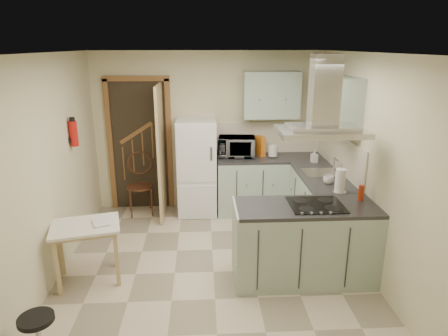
{
  "coord_description": "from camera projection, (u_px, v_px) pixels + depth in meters",
  "views": [
    {
      "loc": [
        -0.11,
        -4.16,
        2.58
      ],
      "look_at": [
        0.15,
        0.45,
        1.15
      ],
      "focal_mm": 32.0,
      "sensor_mm": 36.0,
      "label": 1
    }
  ],
  "objects": [
    {
      "name": "floor",
      "position": [
        214.0,
        272.0,
        4.74
      ],
      "size": [
        4.2,
        4.2,
        0.0
      ],
      "primitive_type": "plane",
      "color": "beige",
      "rests_on": "ground"
    },
    {
      "name": "ceiling",
      "position": [
        212.0,
        53.0,
        4.0
      ],
      "size": [
        4.2,
        4.2,
        0.0
      ],
      "primitive_type": "plane",
      "rotation": [
        3.14,
        0.0,
        0.0
      ],
      "color": "silver",
      "rests_on": "back_wall"
    },
    {
      "name": "back_wall",
      "position": [
        209.0,
        132.0,
        6.37
      ],
      "size": [
        3.6,
        0.0,
        3.6
      ],
      "primitive_type": "plane",
      "rotation": [
        1.57,
        0.0,
        0.0
      ],
      "color": "beige",
      "rests_on": "floor"
    },
    {
      "name": "left_wall",
      "position": [
        45.0,
        174.0,
        4.27
      ],
      "size": [
        0.0,
        4.2,
        4.2
      ],
      "primitive_type": "plane",
      "rotation": [
        1.57,
        0.0,
        1.57
      ],
      "color": "beige",
      "rests_on": "floor"
    },
    {
      "name": "right_wall",
      "position": [
        373.0,
        169.0,
        4.46
      ],
      "size": [
        0.0,
        4.2,
        4.2
      ],
      "primitive_type": "plane",
      "rotation": [
        1.57,
        0.0,
        -1.57
      ],
      "color": "beige",
      "rests_on": "floor"
    },
    {
      "name": "doorway",
      "position": [
        140.0,
        145.0,
        6.34
      ],
      "size": [
        1.1,
        0.12,
        2.1
      ],
      "primitive_type": "cube",
      "color": "brown",
      "rests_on": "floor"
    },
    {
      "name": "fridge",
      "position": [
        197.0,
        167.0,
        6.22
      ],
      "size": [
        0.6,
        0.6,
        1.5
      ],
      "primitive_type": "cube",
      "color": "white",
      "rests_on": "floor"
    },
    {
      "name": "counter_back",
      "position": [
        251.0,
        184.0,
        6.36
      ],
      "size": [
        1.08,
        0.6,
        0.9
      ],
      "primitive_type": "cube",
      "color": "#9EB2A0",
      "rests_on": "floor"
    },
    {
      "name": "counter_right",
      "position": [
        315.0,
        199.0,
        5.76
      ],
      "size": [
        0.6,
        1.95,
        0.9
      ],
      "primitive_type": "cube",
      "color": "#9EB2A0",
      "rests_on": "floor"
    },
    {
      "name": "splashback",
      "position": [
        268.0,
        137.0,
        6.44
      ],
      "size": [
        1.68,
        0.02,
        0.5
      ],
      "primitive_type": "cube",
      "color": "beige",
      "rests_on": "counter_back"
    },
    {
      "name": "wall_cabinet_back",
      "position": [
        271.0,
        95.0,
        6.08
      ],
      "size": [
        0.85,
        0.35,
        0.7
      ],
      "primitive_type": "cube",
      "color": "#9EB2A0",
      "rests_on": "back_wall"
    },
    {
      "name": "wall_cabinet_right",
      "position": [
        338.0,
        105.0,
        5.09
      ],
      "size": [
        0.35,
        0.9,
        0.7
      ],
      "primitive_type": "cube",
      "color": "#9EB2A0",
      "rests_on": "right_wall"
    },
    {
      "name": "peninsula",
      "position": [
        305.0,
        243.0,
        4.49
      ],
      "size": [
        1.55,
        0.65,
        0.9
      ],
      "primitive_type": "cube",
      "color": "#9EB2A0",
      "rests_on": "floor"
    },
    {
      "name": "hob",
      "position": [
        316.0,
        205.0,
        4.36
      ],
      "size": [
        0.58,
        0.5,
        0.01
      ],
      "primitive_type": "cube",
      "color": "black",
      "rests_on": "peninsula"
    },
    {
      "name": "extractor_hood",
      "position": [
        322.0,
        132.0,
        4.12
      ],
      "size": [
        0.9,
        0.55,
        0.1
      ],
      "primitive_type": "cube",
      "color": "silver",
      "rests_on": "ceiling"
    },
    {
      "name": "sink",
      "position": [
        320.0,
        173.0,
        5.46
      ],
      "size": [
        0.45,
        0.4,
        0.01
      ],
      "primitive_type": "cube",
      "color": "silver",
      "rests_on": "counter_right"
    },
    {
      "name": "fire_extinguisher",
      "position": [
        74.0,
        134.0,
        5.06
      ],
      "size": [
        0.1,
        0.1,
        0.32
      ],
      "primitive_type": "cylinder",
      "color": "#B2140F",
      "rests_on": "left_wall"
    },
    {
      "name": "drop_leaf_table",
      "position": [
        88.0,
        253.0,
        4.49
      ],
      "size": [
        0.84,
        0.7,
        0.68
      ],
      "primitive_type": "cube",
      "rotation": [
        0.0,
        0.0,
        0.23
      ],
      "color": "tan",
      "rests_on": "floor"
    },
    {
      "name": "bentwood_chair",
      "position": [
        140.0,
        187.0,
        6.26
      ],
      "size": [
        0.48,
        0.48,
        0.9
      ],
      "primitive_type": "cube",
      "rotation": [
        0.0,
        0.0,
        0.22
      ],
      "color": "#472617",
      "rests_on": "floor"
    },
    {
      "name": "microwave",
      "position": [
        237.0,
        147.0,
        6.24
      ],
      "size": [
        0.59,
        0.43,
        0.31
      ],
      "primitive_type": "imported",
      "rotation": [
        0.0,
        0.0,
        -0.09
      ],
      "color": "black",
      "rests_on": "counter_back"
    },
    {
      "name": "kettle",
      "position": [
        273.0,
        151.0,
        6.2
      ],
      "size": [
        0.16,
        0.16,
        0.21
      ],
      "primitive_type": "cylinder",
      "rotation": [
        0.0,
        0.0,
        0.18
      ],
      "color": "silver",
      "rests_on": "counter_back"
    },
    {
      "name": "cereal_box",
      "position": [
        260.0,
        146.0,
        6.28
      ],
      "size": [
        0.16,
        0.22,
        0.31
      ],
      "primitive_type": "cube",
      "rotation": [
        0.0,
        0.0,
        0.41
      ],
      "color": "orange",
      "rests_on": "counter_back"
    },
    {
      "name": "soap_bottle",
      "position": [
        314.0,
        156.0,
        5.93
      ],
      "size": [
        0.1,
        0.1,
        0.19
      ],
      "primitive_type": "imported",
      "rotation": [
        0.0,
        0.0,
        0.17
      ],
      "color": "#B8B6C3",
      "rests_on": "counter_right"
    },
    {
      "name": "paper_towel",
      "position": [
        340.0,
        180.0,
        4.71
      ],
      "size": [
        0.14,
        0.14,
        0.3
      ],
      "primitive_type": "cylinder",
      "rotation": [
        0.0,
        0.0,
        -0.2
      ],
      "color": "white",
      "rests_on": "counter_right"
    },
    {
      "name": "cup",
      "position": [
        328.0,
        180.0,
        5.03
      ],
      "size": [
        0.15,
        0.15,
        0.1
      ],
      "primitive_type": "imported",
      "rotation": [
        0.0,
        0.0,
        -0.18
      ],
      "color": "silver",
      "rests_on": "counter_right"
    },
    {
      "name": "red_bottle",
      "position": [
        361.0,
        193.0,
        4.48
      ],
      "size": [
        0.08,
        0.08,
        0.18
      ],
      "primitive_type": "cylinder",
      "rotation": [
        0.0,
        0.0,
        -0.35
      ],
      "color": "#A72B0E",
      "rests_on": "peninsula"
    },
    {
      "name": "book",
      "position": [
        92.0,
        220.0,
        4.38
      ],
      "size": [
        0.25,
        0.28,
        0.1
      ],
      "primitive_type": "imported",
      "rotation": [
        0.0,
        0.0,
        0.39
      ],
      "color": "brown",
      "rests_on": "drop_leaf_table"
    }
  ]
}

